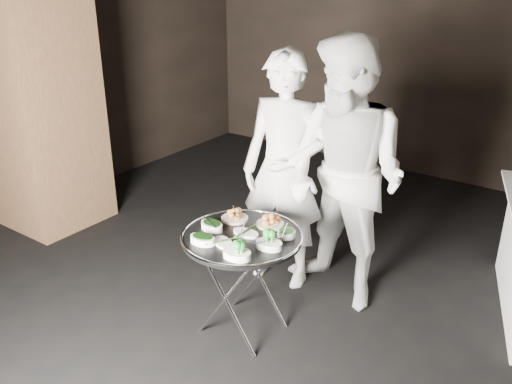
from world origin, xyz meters
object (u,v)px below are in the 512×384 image
Objects in this scene: serving_tray at (242,237)px; waiter_left at (284,172)px; tray_stand at (242,280)px; waiter_right at (345,177)px.

serving_tray is 0.75m from waiter_left.
waiter_left is (-0.15, 0.71, 0.49)m from tray_stand.
waiter_left is (-0.15, 0.71, 0.18)m from serving_tray.
serving_tray is 0.41× the size of waiter_right.
tray_stand is 0.90× the size of serving_tray.
tray_stand is 0.31m from serving_tray.
tray_stand is 0.87m from waiter_left.
waiter_left is at bearing 101.93° from serving_tray.
serving_tray is at bearing -90.00° from tray_stand.
waiter_right is (0.33, 0.73, 0.55)m from tray_stand.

